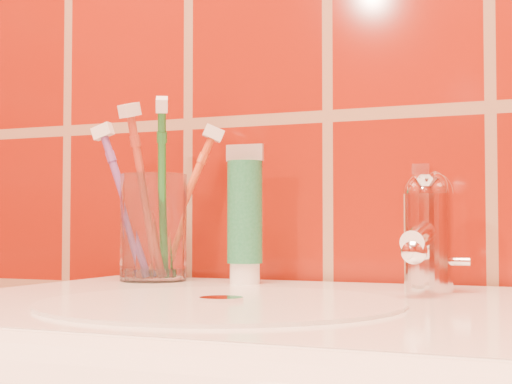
% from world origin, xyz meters
% --- Properties ---
extents(glass_tumbler, '(0.10, 0.10, 0.12)m').
position_xyz_m(glass_tumbler, '(-0.19, 1.12, 0.91)').
color(glass_tumbler, white).
rests_on(glass_tumbler, pedestal_sink).
extents(toothpaste_tube, '(0.04, 0.04, 0.15)m').
position_xyz_m(toothpaste_tube, '(-0.07, 1.12, 0.92)').
color(toothpaste_tube, white).
rests_on(toothpaste_tube, pedestal_sink).
extents(faucet, '(0.05, 0.11, 0.12)m').
position_xyz_m(faucet, '(0.14, 1.09, 0.91)').
color(faucet, white).
rests_on(faucet, pedestal_sink).
extents(toothbrush_0, '(0.10, 0.10, 0.19)m').
position_xyz_m(toothbrush_0, '(-0.21, 1.11, 0.94)').
color(toothbrush_0, '#6E408A').
rests_on(toothbrush_0, glass_tumbler).
extents(toothbrush_1, '(0.12, 0.16, 0.22)m').
position_xyz_m(toothbrush_1, '(-0.16, 1.10, 0.95)').
color(toothbrush_1, '#1D6D27').
rests_on(toothbrush_1, glass_tumbler).
extents(toothbrush_2, '(0.15, 0.14, 0.20)m').
position_xyz_m(toothbrush_2, '(-0.16, 1.15, 0.94)').
color(toothbrush_2, '#DC5726').
rests_on(toothbrush_2, glass_tumbler).
extents(toothbrush_3, '(0.07, 0.13, 0.22)m').
position_xyz_m(toothbrush_3, '(-0.18, 1.09, 0.95)').
color(toothbrush_3, '#A83824').
rests_on(toothbrush_3, glass_tumbler).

